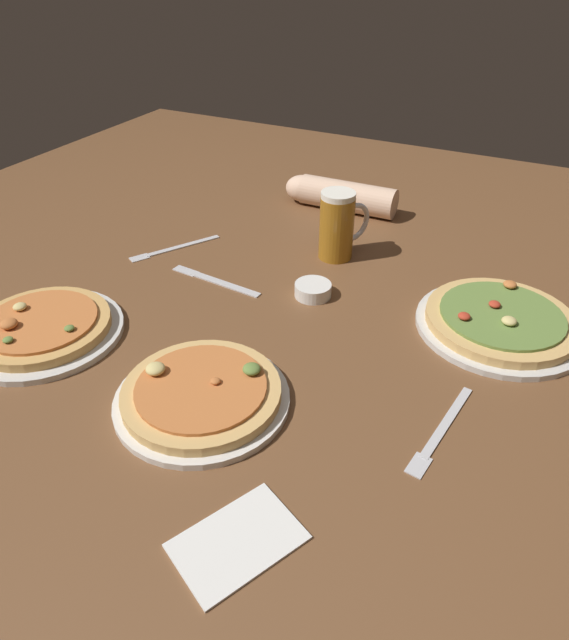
{
  "coord_description": "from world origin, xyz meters",
  "views": [
    {
      "loc": [
        0.39,
        -0.78,
        0.63
      ],
      "look_at": [
        0.0,
        0.0,
        0.02
      ],
      "focal_mm": 31.35,
      "sensor_mm": 36.0,
      "label": 1
    }
  ],
  "objects_px": {
    "napkin_folded": "(238,541)",
    "knife_right": "(215,280)",
    "ramekin_sauce": "(311,289)",
    "pizza_plate_far": "(500,321)",
    "beer_mug_dark": "(338,225)",
    "pizza_plate_near": "(42,328)",
    "diner_arm": "(336,194)",
    "pizza_plate_side": "(202,394)",
    "fork_spare": "(173,248)",
    "fork_left": "(441,430)"
  },
  "relations": [
    {
      "from": "pizza_plate_far",
      "to": "knife_right",
      "type": "relative_size",
      "value": 1.38
    },
    {
      "from": "ramekin_sauce",
      "to": "fork_left",
      "type": "bearing_deg",
      "value": -38.14
    },
    {
      "from": "fork_left",
      "to": "fork_spare",
      "type": "distance_m",
      "value": 0.78
    },
    {
      "from": "pizza_plate_near",
      "to": "diner_arm",
      "type": "height_order",
      "value": "diner_arm"
    },
    {
      "from": "pizza_plate_side",
      "to": "fork_left",
      "type": "relative_size",
      "value": 1.29
    },
    {
      "from": "ramekin_sauce",
      "to": "fork_spare",
      "type": "distance_m",
      "value": 0.38
    },
    {
      "from": "beer_mug_dark",
      "to": "napkin_folded",
      "type": "bearing_deg",
      "value": -76.89
    },
    {
      "from": "pizza_plate_side",
      "to": "fork_spare",
      "type": "bearing_deg",
      "value": 130.85
    },
    {
      "from": "beer_mug_dark",
      "to": "napkin_folded",
      "type": "distance_m",
      "value": 0.77
    },
    {
      "from": "ramekin_sauce",
      "to": "fork_left",
      "type": "relative_size",
      "value": 0.35
    },
    {
      "from": "pizza_plate_far",
      "to": "napkin_folded",
      "type": "bearing_deg",
      "value": -109.07
    },
    {
      "from": "beer_mug_dark",
      "to": "napkin_folded",
      "type": "xyz_separation_m",
      "value": [
        0.17,
        -0.75,
        -0.07
      ]
    },
    {
      "from": "ramekin_sauce",
      "to": "diner_arm",
      "type": "bearing_deg",
      "value": 106.11
    },
    {
      "from": "ramekin_sauce",
      "to": "fork_spare",
      "type": "xyz_separation_m",
      "value": [
        -0.38,
        0.04,
        -0.01
      ]
    },
    {
      "from": "diner_arm",
      "to": "beer_mug_dark",
      "type": "bearing_deg",
      "value": -66.92
    },
    {
      "from": "ramekin_sauce",
      "to": "diner_arm",
      "type": "height_order",
      "value": "diner_arm"
    },
    {
      "from": "beer_mug_dark",
      "to": "fork_left",
      "type": "distance_m",
      "value": 0.58
    },
    {
      "from": "beer_mug_dark",
      "to": "napkin_folded",
      "type": "relative_size",
      "value": 1.02
    },
    {
      "from": "pizza_plate_far",
      "to": "beer_mug_dark",
      "type": "distance_m",
      "value": 0.42
    },
    {
      "from": "pizza_plate_side",
      "to": "pizza_plate_near",
      "type": "bearing_deg",
      "value": 177.17
    },
    {
      "from": "pizza_plate_side",
      "to": "fork_spare",
      "type": "xyz_separation_m",
      "value": [
        -0.36,
        0.41,
        -0.01
      ]
    },
    {
      "from": "pizza_plate_side",
      "to": "fork_left",
      "type": "distance_m",
      "value": 0.38
    },
    {
      "from": "pizza_plate_near",
      "to": "ramekin_sauce",
      "type": "bearing_deg",
      "value": 42.02
    },
    {
      "from": "pizza_plate_far",
      "to": "fork_left",
      "type": "relative_size",
      "value": 1.43
    },
    {
      "from": "beer_mug_dark",
      "to": "knife_right",
      "type": "relative_size",
      "value": 0.69
    },
    {
      "from": "pizza_plate_near",
      "to": "pizza_plate_side",
      "type": "xyz_separation_m",
      "value": [
        0.37,
        -0.02,
        0.0
      ]
    },
    {
      "from": "pizza_plate_near",
      "to": "pizza_plate_side",
      "type": "height_order",
      "value": "same"
    },
    {
      "from": "ramekin_sauce",
      "to": "knife_right",
      "type": "height_order",
      "value": "ramekin_sauce"
    },
    {
      "from": "ramekin_sauce",
      "to": "knife_right",
      "type": "distance_m",
      "value": 0.22
    },
    {
      "from": "fork_left",
      "to": "diner_arm",
      "type": "relative_size",
      "value": 0.7
    },
    {
      "from": "napkin_folded",
      "to": "fork_left",
      "type": "height_order",
      "value": "napkin_folded"
    },
    {
      "from": "pizza_plate_side",
      "to": "knife_right",
      "type": "xyz_separation_m",
      "value": [
        -0.19,
        0.33,
        -0.01
      ]
    },
    {
      "from": "napkin_folded",
      "to": "fork_spare",
      "type": "bearing_deg",
      "value": 131.56
    },
    {
      "from": "napkin_folded",
      "to": "knife_right",
      "type": "bearing_deg",
      "value": 125.07
    },
    {
      "from": "fork_spare",
      "to": "pizza_plate_far",
      "type": "bearing_deg",
      "value": 1.08
    },
    {
      "from": "ramekin_sauce",
      "to": "napkin_folded",
      "type": "xyz_separation_m",
      "value": [
        0.16,
        -0.57,
        -0.01
      ]
    },
    {
      "from": "pizza_plate_side",
      "to": "beer_mug_dark",
      "type": "relative_size",
      "value": 1.79
    },
    {
      "from": "pizza_plate_far",
      "to": "diner_arm",
      "type": "relative_size",
      "value": 1.01
    },
    {
      "from": "knife_right",
      "to": "diner_arm",
      "type": "distance_m",
      "value": 0.49
    },
    {
      "from": "knife_right",
      "to": "ramekin_sauce",
      "type": "bearing_deg",
      "value": 11.49
    },
    {
      "from": "pizza_plate_side",
      "to": "diner_arm",
      "type": "relative_size",
      "value": 0.91
    },
    {
      "from": "diner_arm",
      "to": "ramekin_sauce",
      "type": "bearing_deg",
      "value": -73.89
    },
    {
      "from": "pizza_plate_far",
      "to": "knife_right",
      "type": "xyz_separation_m",
      "value": [
        -0.58,
        -0.1,
        -0.01
      ]
    },
    {
      "from": "fork_spare",
      "to": "pizza_plate_side",
      "type": "bearing_deg",
      "value": -49.15
    },
    {
      "from": "pizza_plate_near",
      "to": "knife_right",
      "type": "relative_size",
      "value": 1.29
    },
    {
      "from": "knife_right",
      "to": "diner_arm",
      "type": "relative_size",
      "value": 0.73
    },
    {
      "from": "napkin_folded",
      "to": "diner_arm",
      "type": "xyz_separation_m",
      "value": [
        -0.28,
        1.0,
        0.04
      ]
    },
    {
      "from": "napkin_folded",
      "to": "pizza_plate_far",
      "type": "bearing_deg",
      "value": 70.93
    },
    {
      "from": "napkin_folded",
      "to": "knife_right",
      "type": "distance_m",
      "value": 0.64
    },
    {
      "from": "pizza_plate_near",
      "to": "ramekin_sauce",
      "type": "distance_m",
      "value": 0.53
    }
  ]
}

